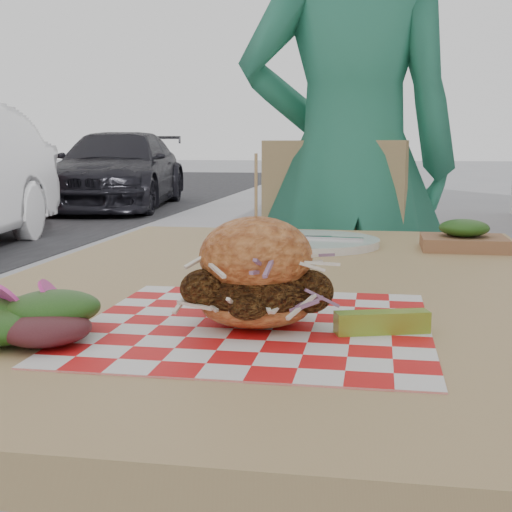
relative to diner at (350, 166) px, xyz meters
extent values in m
imported|color=#2E8667|center=(0.00, 0.00, 0.00)|extent=(0.69, 0.50, 1.76)
imported|color=black|center=(-3.72, 8.03, -0.32)|extent=(2.04, 4.03, 1.12)
cube|color=tan|center=(-0.05, -1.08, -0.15)|extent=(0.80, 1.20, 0.04)
cylinder|color=#333338|center=(-0.39, -0.54, -0.52)|extent=(0.05, 0.05, 0.71)
cylinder|color=#333338|center=(0.29, -0.54, -0.52)|extent=(0.05, 0.05, 0.71)
cube|color=tan|center=(-0.05, -0.22, -0.43)|extent=(0.51, 0.51, 0.04)
cube|color=tan|center=(0.00, -0.03, -0.18)|extent=(0.42, 0.14, 0.50)
cylinder|color=#333338|center=(-0.27, -0.36, -0.66)|extent=(0.03, 0.03, 0.43)
cylinder|color=#333338|center=(0.08, -0.44, -0.66)|extent=(0.03, 0.03, 0.43)
cylinder|color=#333338|center=(-0.18, -0.01, -0.66)|extent=(0.03, 0.03, 0.43)
cylinder|color=#333338|center=(0.17, -0.09, -0.66)|extent=(0.03, 0.03, 0.43)
cube|color=red|center=(-0.04, -1.34, -0.13)|extent=(0.36, 0.36, 0.00)
ellipsoid|color=#D27B3B|center=(-0.04, -1.34, -0.11)|extent=(0.12, 0.12, 0.04)
ellipsoid|color=brown|center=(-0.04, -1.34, -0.09)|extent=(0.13, 0.12, 0.06)
ellipsoid|color=#D27B3B|center=(-0.04, -1.34, -0.05)|extent=(0.12, 0.12, 0.08)
cylinder|color=tan|center=(-0.04, -1.34, 0.01)|extent=(0.00, 0.00, 0.09)
cube|color=#91A42F|center=(0.09, -1.36, -0.12)|extent=(0.10, 0.05, 0.02)
ellipsoid|color=#3F1419|center=(-0.23, -1.42, -0.11)|extent=(0.08, 0.08, 0.03)
ellipsoid|color=#1D4614|center=(-0.25, -1.39, -0.11)|extent=(0.08, 0.08, 0.03)
ellipsoid|color=#1D4614|center=(-0.27, -1.39, -0.11)|extent=(0.08, 0.08, 0.03)
ellipsoid|color=#3F1419|center=(-0.29, -1.42, -0.11)|extent=(0.08, 0.08, 0.03)
ellipsoid|color=#1D4614|center=(-0.27, -1.44, -0.11)|extent=(0.08, 0.08, 0.03)
ellipsoid|color=#1D4614|center=(-0.25, -1.44, -0.11)|extent=(0.08, 0.08, 0.03)
cylinder|color=#F042AF|center=(-0.24, -1.40, -0.09)|extent=(0.05, 0.05, 0.04)
cylinder|color=white|center=(-0.05, -0.74, -0.12)|extent=(0.27, 0.27, 0.01)
cube|color=silver|center=(-0.08, -0.74, -0.11)|extent=(0.15, 0.03, 0.00)
cube|color=silver|center=(-0.02, -0.74, -0.11)|extent=(0.15, 0.03, 0.00)
cube|color=#956544|center=(0.24, -0.74, -0.12)|extent=(0.15, 0.12, 0.02)
ellipsoid|color=#1D4614|center=(0.24, -0.74, -0.09)|extent=(0.09, 0.09, 0.03)
camera|label=1|loc=(0.08, -2.06, 0.06)|focal=50.00mm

